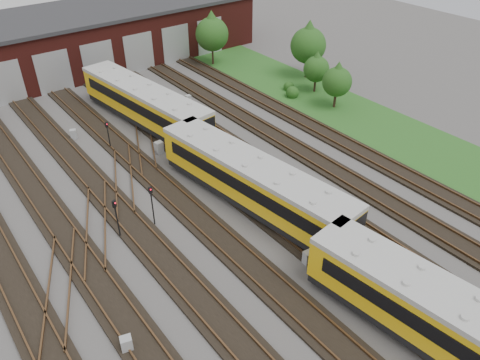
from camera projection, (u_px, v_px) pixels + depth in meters
ground at (282, 259)px, 29.47m from camera, size 120.00×120.00×0.00m
track_network at (274, 253)px, 29.71m from camera, size 30.40×70.00×0.33m
maintenance_shed at (51, 45)px, 53.76m from camera, size 51.00×12.50×6.35m
grass_verge at (359, 117)px, 45.55m from camera, size 8.00×55.00×0.05m
metro_train at (253, 182)px, 32.84m from camera, size 4.91×48.77×3.42m
signal_mast_0 at (116, 214)px, 30.03m from camera, size 0.29×0.28×3.05m
signal_mast_1 at (108, 132)px, 39.66m from camera, size 0.24×0.23×2.60m
signal_mast_2 at (152, 201)px, 31.15m from camera, size 0.24×0.23×3.12m
signal_mast_3 at (155, 102)px, 43.77m from camera, size 0.28×0.27×3.16m
relay_cabinet_0 at (127, 344)px, 23.70m from camera, size 0.70×0.63×0.97m
relay_cabinet_1 at (74, 134)px, 41.92m from camera, size 0.66×0.61×0.89m
relay_cabinet_2 at (308, 257)px, 28.90m from camera, size 0.60×0.52×0.93m
relay_cabinet_3 at (159, 148)px, 39.77m from camera, size 0.69×0.58×1.08m
relay_cabinet_4 at (188, 99)px, 47.99m from camera, size 0.54×0.46×0.90m
tree_0 at (212, 30)px, 55.09m from camera, size 3.92×3.92×6.50m
tree_1 at (317, 66)px, 49.02m from camera, size 2.73×2.73×4.52m
tree_2 at (309, 41)px, 51.62m from camera, size 3.96×3.96×6.57m
tree_3 at (337, 78)px, 45.73m from camera, size 2.91×2.91×4.83m
bush_1 at (293, 91)px, 49.17m from camera, size 1.37×1.37×1.37m
bush_2 at (289, 85)px, 50.72m from camera, size 1.14×1.14×1.14m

